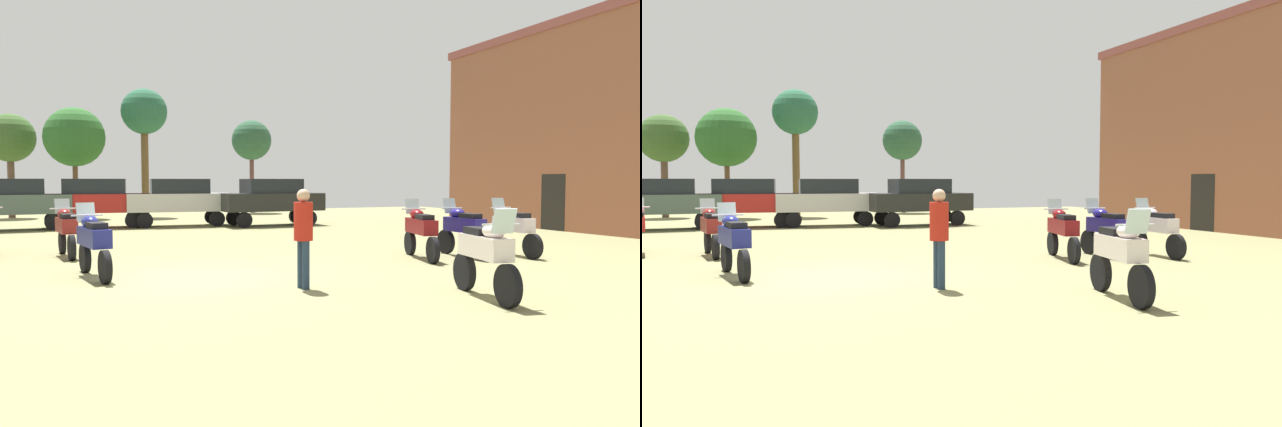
{
  "view_description": "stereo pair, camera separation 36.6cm",
  "coord_description": "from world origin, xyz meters",
  "views": [
    {
      "loc": [
        -2.27,
        -11.43,
        1.93
      ],
      "look_at": [
        3.58,
        2.07,
        1.11
      ],
      "focal_mm": 32.83,
      "sensor_mm": 36.0,
      "label": 1
    },
    {
      "loc": [
        -1.93,
        -11.57,
        1.93
      ],
      "look_at": [
        3.58,
        2.07,
        1.11
      ],
      "focal_mm": 32.83,
      "sensor_mm": 36.0,
      "label": 2
    }
  ],
  "objects": [
    {
      "name": "motorcycle_7",
      "position": [
        -2.3,
        4.55,
        0.73
      ],
      "size": [
        0.65,
        2.16,
        1.45
      ],
      "rotation": [
        0.0,
        0.0,
        0.14
      ],
      "color": "black",
      "rests_on": "ground"
    },
    {
      "name": "car_3",
      "position": [
        2.12,
        13.64,
        1.19
      ],
      "size": [
        4.42,
        2.11,
        2.0
      ],
      "rotation": [
        0.0,
        0.0,
        1.5
      ],
      "color": "black",
      "rests_on": "ground"
    },
    {
      "name": "tree_2",
      "position": [
        -1.85,
        20.96,
        4.15
      ],
      "size": [
        3.0,
        3.0,
        5.65
      ],
      "color": "brown",
      "rests_on": "ground"
    },
    {
      "name": "person_1",
      "position": [
        1.55,
        -1.87,
        1.06
      ],
      "size": [
        0.37,
        0.37,
        1.77
      ],
      "rotation": [
        0.0,
        0.0,
        1.67
      ],
      "color": "#223349",
      "rests_on": "ground"
    },
    {
      "name": "motorcycle_6",
      "position": [
        5.66,
        0.67,
        0.74
      ],
      "size": [
        0.78,
        2.23,
        1.46
      ],
      "rotation": [
        0.0,
        0.0,
        -0.24
      ],
      "color": "black",
      "rests_on": "ground"
    },
    {
      "name": "motorcycle_4",
      "position": [
        3.93,
        -3.87,
        0.75
      ],
      "size": [
        0.7,
        2.09,
        1.5
      ],
      "rotation": [
        0.0,
        0.0,
        2.94
      ],
      "color": "black",
      "rests_on": "ground"
    },
    {
      "name": "car_5",
      "position": [
        -4.26,
        14.08,
        1.19
      ],
      "size": [
        4.36,
        1.94,
        2.0
      ],
      "rotation": [
        0.0,
        0.0,
        1.6
      ],
      "color": "black",
      "rests_on": "ground"
    },
    {
      "name": "tree_6",
      "position": [
        1.63,
        21.24,
        5.49
      ],
      "size": [
        2.42,
        2.42,
        6.84
      ],
      "color": "brown",
      "rests_on": "ground"
    },
    {
      "name": "car_1",
      "position": [
        5.79,
        12.42,
        1.19
      ],
      "size": [
        4.36,
        1.96,
        2.0
      ],
      "rotation": [
        0.0,
        0.0,
        1.61
      ],
      "color": "black",
      "rests_on": "ground"
    },
    {
      "name": "ground_plane",
      "position": [
        0.0,
        0.0,
        0.01
      ],
      "size": [
        44.0,
        52.0,
        0.02
      ],
      "color": "olive"
    },
    {
      "name": "tree_5",
      "position": [
        -4.91,
        22.89,
        4.11
      ],
      "size": [
        2.51,
        2.51,
        5.4
      ],
      "color": "brown",
      "rests_on": "ground"
    },
    {
      "name": "motorcycle_10",
      "position": [
        -1.81,
        0.87,
        0.74
      ],
      "size": [
        0.72,
        2.26,
        1.46
      ],
      "rotation": [
        0.0,
        0.0,
        0.18
      ],
      "color": "black",
      "rests_on": "ground"
    },
    {
      "name": "tree_1",
      "position": [
        8.08,
        22.88,
        4.36
      ],
      "size": [
        2.4,
        2.4,
        5.59
      ],
      "color": "brown",
      "rests_on": "ground"
    },
    {
      "name": "car_6",
      "position": [
        -1.2,
        14.11,
        1.19
      ],
      "size": [
        4.47,
        2.26,
        2.0
      ],
      "rotation": [
        0.0,
        0.0,
        1.46
      ],
      "color": "black",
      "rests_on": "ground"
    },
    {
      "name": "motorcycle_3",
      "position": [
        6.85,
        0.54,
        0.74
      ],
      "size": [
        0.62,
        2.15,
        1.46
      ],
      "rotation": [
        0.0,
        0.0,
        0.01
      ],
      "color": "black",
      "rests_on": "ground"
    },
    {
      "name": "motorcycle_2",
      "position": [
        8.19,
        0.3,
        0.74
      ],
      "size": [
        0.62,
        2.12,
        1.46
      ],
      "rotation": [
        0.0,
        0.0,
        -0.06
      ],
      "color": "black",
      "rests_on": "ground"
    }
  ]
}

